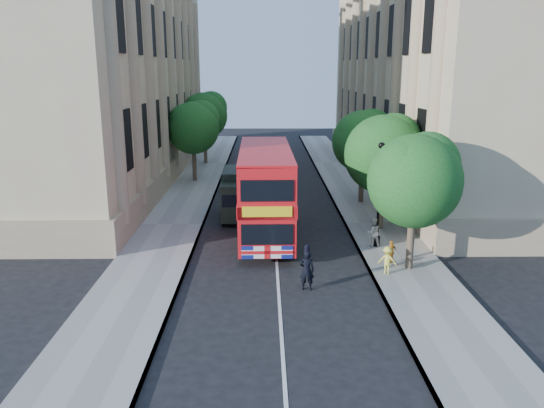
{
  "coord_description": "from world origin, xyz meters",
  "views": [
    {
      "loc": [
        -0.56,
        -18.82,
        8.66
      ],
      "look_at": [
        -0.19,
        5.94,
        2.3
      ],
      "focal_mm": 35.0,
      "sensor_mm": 36.0,
      "label": 1
    }
  ],
  "objects_px": {
    "police_constable": "(307,270)",
    "box_van": "(240,195)",
    "woman_pedestrian": "(373,232)",
    "lamp_post": "(379,199)",
    "double_decker_bus": "(265,189)"
  },
  "relations": [
    {
      "from": "double_decker_bus",
      "to": "woman_pedestrian",
      "type": "distance_m",
      "value": 5.99
    },
    {
      "from": "lamp_post",
      "to": "double_decker_bus",
      "type": "distance_m",
      "value": 5.93
    },
    {
      "from": "box_van",
      "to": "lamp_post",
      "type": "bearing_deg",
      "value": -39.99
    },
    {
      "from": "double_decker_bus",
      "to": "box_van",
      "type": "height_order",
      "value": "double_decker_bus"
    },
    {
      "from": "lamp_post",
      "to": "box_van",
      "type": "distance_m",
      "value": 9.12
    },
    {
      "from": "lamp_post",
      "to": "woman_pedestrian",
      "type": "bearing_deg",
      "value": -162.74
    },
    {
      "from": "woman_pedestrian",
      "to": "box_van",
      "type": "bearing_deg",
      "value": -50.57
    },
    {
      "from": "police_constable",
      "to": "woman_pedestrian",
      "type": "relative_size",
      "value": 1.12
    },
    {
      "from": "police_constable",
      "to": "woman_pedestrian",
      "type": "xyz_separation_m",
      "value": [
        3.65,
        4.93,
        0.03
      ]
    },
    {
      "from": "box_van",
      "to": "police_constable",
      "type": "height_order",
      "value": "box_van"
    },
    {
      "from": "woman_pedestrian",
      "to": "double_decker_bus",
      "type": "bearing_deg",
      "value": -33.52
    },
    {
      "from": "double_decker_bus",
      "to": "police_constable",
      "type": "xyz_separation_m",
      "value": [
        1.63,
        -7.22,
        -1.69
      ]
    },
    {
      "from": "police_constable",
      "to": "box_van",
      "type": "bearing_deg",
      "value": -70.51
    },
    {
      "from": "police_constable",
      "to": "woman_pedestrian",
      "type": "distance_m",
      "value": 6.13
    },
    {
      "from": "double_decker_bus",
      "to": "woman_pedestrian",
      "type": "relative_size",
      "value": 6.72
    }
  ]
}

